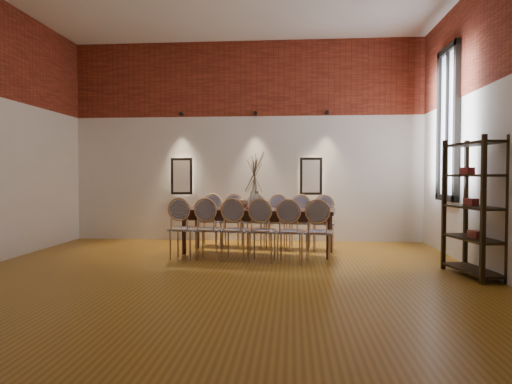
# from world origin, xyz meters

# --- Properties ---
(floor) EXTENTS (7.00, 7.00, 0.02)m
(floor) POSITION_xyz_m (0.00, 0.00, -0.01)
(floor) COLOR #9B681C
(floor) RESTS_ON ground
(wall_back) EXTENTS (7.00, 0.10, 4.00)m
(wall_back) POSITION_xyz_m (0.00, 3.55, 2.00)
(wall_back) COLOR silver
(wall_back) RESTS_ON ground
(wall_front) EXTENTS (7.00, 0.10, 4.00)m
(wall_front) POSITION_xyz_m (0.00, -3.55, 2.00)
(wall_front) COLOR silver
(wall_front) RESTS_ON ground
(brick_band_back) EXTENTS (7.00, 0.02, 1.50)m
(brick_band_back) POSITION_xyz_m (0.00, 3.48, 3.25)
(brick_band_back) COLOR maroon
(brick_band_back) RESTS_ON ground
(brick_band_right) EXTENTS (0.02, 7.00, 1.50)m
(brick_band_right) POSITION_xyz_m (3.48, 0.00, 3.25)
(brick_band_right) COLOR maroon
(brick_band_right) RESTS_ON ground
(niche_left) EXTENTS (0.36, 0.06, 0.66)m
(niche_left) POSITION_xyz_m (-1.30, 3.45, 1.30)
(niche_left) COLOR #FFEAC6
(niche_left) RESTS_ON wall_back
(niche_right) EXTENTS (0.36, 0.06, 0.66)m
(niche_right) POSITION_xyz_m (1.30, 3.45, 1.30)
(niche_right) COLOR #FFEAC6
(niche_right) RESTS_ON wall_back
(spot_fixture_left) EXTENTS (0.08, 0.10, 0.08)m
(spot_fixture_left) POSITION_xyz_m (-1.30, 3.42, 2.55)
(spot_fixture_left) COLOR black
(spot_fixture_left) RESTS_ON wall_back
(spot_fixture_mid) EXTENTS (0.08, 0.10, 0.08)m
(spot_fixture_mid) POSITION_xyz_m (0.20, 3.42, 2.55)
(spot_fixture_mid) COLOR black
(spot_fixture_mid) RESTS_ON wall_back
(spot_fixture_right) EXTENTS (0.08, 0.10, 0.08)m
(spot_fixture_right) POSITION_xyz_m (1.60, 3.42, 2.55)
(spot_fixture_right) COLOR black
(spot_fixture_right) RESTS_ON wall_back
(window_glass) EXTENTS (0.02, 0.78, 2.38)m
(window_glass) POSITION_xyz_m (3.46, 2.00, 2.15)
(window_glass) COLOR silver
(window_glass) RESTS_ON wall_right
(window_frame) EXTENTS (0.08, 0.90, 2.50)m
(window_frame) POSITION_xyz_m (3.44, 2.00, 2.15)
(window_frame) COLOR black
(window_frame) RESTS_ON wall_right
(window_mullion) EXTENTS (0.06, 0.06, 2.40)m
(window_mullion) POSITION_xyz_m (3.44, 2.00, 2.15)
(window_mullion) COLOR black
(window_mullion) RESTS_ON wall_right
(dining_table) EXTENTS (2.62, 1.12, 0.75)m
(dining_table) POSITION_xyz_m (0.36, 1.96, 0.38)
(dining_table) COLOR black
(dining_table) RESTS_ON floor
(chair_near_a) EXTENTS (0.49, 0.49, 0.94)m
(chair_near_a) POSITION_xyz_m (-0.78, 1.41, 0.47)
(chair_near_a) COLOR tan
(chair_near_a) RESTS_ON floor
(chair_near_b) EXTENTS (0.49, 0.49, 0.94)m
(chair_near_b) POSITION_xyz_m (-0.36, 1.36, 0.47)
(chair_near_b) COLOR tan
(chair_near_b) RESTS_ON floor
(chair_near_c) EXTENTS (0.49, 0.49, 0.94)m
(chair_near_c) POSITION_xyz_m (0.06, 1.31, 0.47)
(chair_near_c) COLOR tan
(chair_near_c) RESTS_ON floor
(chair_near_d) EXTENTS (0.49, 0.49, 0.94)m
(chair_near_d) POSITION_xyz_m (0.48, 1.25, 0.47)
(chair_near_d) COLOR tan
(chair_near_d) RESTS_ON floor
(chair_near_e) EXTENTS (0.49, 0.49, 0.94)m
(chair_near_e) POSITION_xyz_m (0.90, 1.20, 0.47)
(chair_near_e) COLOR tan
(chair_near_e) RESTS_ON floor
(chair_near_f) EXTENTS (0.49, 0.49, 0.94)m
(chair_near_f) POSITION_xyz_m (1.32, 1.15, 0.47)
(chair_near_f) COLOR tan
(chair_near_f) RESTS_ON floor
(chair_far_a) EXTENTS (0.49, 0.49, 0.94)m
(chair_far_a) POSITION_xyz_m (-0.61, 2.78, 0.47)
(chair_far_a) COLOR tan
(chair_far_a) RESTS_ON floor
(chair_far_b) EXTENTS (0.49, 0.49, 0.94)m
(chair_far_b) POSITION_xyz_m (-0.19, 2.72, 0.47)
(chair_far_b) COLOR tan
(chair_far_b) RESTS_ON floor
(chair_far_c) EXTENTS (0.49, 0.49, 0.94)m
(chair_far_c) POSITION_xyz_m (0.23, 2.67, 0.47)
(chair_far_c) COLOR tan
(chair_far_c) RESTS_ON floor
(chair_far_d) EXTENTS (0.49, 0.49, 0.94)m
(chair_far_d) POSITION_xyz_m (0.65, 2.62, 0.47)
(chair_far_d) COLOR tan
(chair_far_d) RESTS_ON floor
(chair_far_e) EXTENTS (0.49, 0.49, 0.94)m
(chair_far_e) POSITION_xyz_m (1.07, 2.57, 0.47)
(chair_far_e) COLOR tan
(chair_far_e) RESTS_ON floor
(chair_far_f) EXTENTS (0.49, 0.49, 0.94)m
(chair_far_f) POSITION_xyz_m (1.49, 2.52, 0.47)
(chair_far_f) COLOR tan
(chair_far_f) RESTS_ON floor
(vase) EXTENTS (0.14, 0.14, 0.30)m
(vase) POSITION_xyz_m (0.30, 1.97, 0.90)
(vase) COLOR silver
(vase) RESTS_ON dining_table
(dried_branches) EXTENTS (0.50, 0.50, 0.70)m
(dried_branches) POSITION_xyz_m (0.30, 1.97, 1.35)
(dried_branches) COLOR brown
(dried_branches) RESTS_ON vase
(bowl) EXTENTS (0.24, 0.24, 0.18)m
(bowl) POSITION_xyz_m (0.07, 1.95, 0.84)
(bowl) COLOR brown
(bowl) RESTS_ON dining_table
(book) EXTENTS (0.28, 0.21, 0.03)m
(book) POSITION_xyz_m (0.30, 2.01, 0.77)
(book) COLOR #811664
(book) RESTS_ON dining_table
(shelving_rack) EXTENTS (0.54, 1.05, 1.80)m
(shelving_rack) POSITION_xyz_m (3.28, 0.46, 0.90)
(shelving_rack) COLOR black
(shelving_rack) RESTS_ON floor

